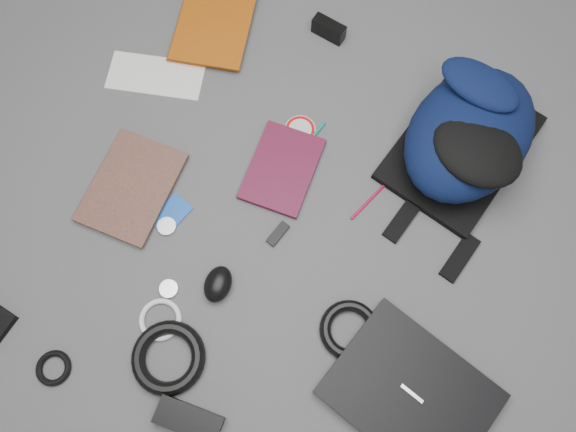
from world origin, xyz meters
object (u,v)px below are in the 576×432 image
(comic_book, at_px, (98,174))
(power_brick, at_px, (189,420))
(textbook_red, at_px, (178,19))
(mouse, at_px, (218,284))
(compact_camera, at_px, (329,29))
(dvd_case, at_px, (282,169))
(laptop, at_px, (410,394))
(backpack, at_px, (470,134))

(comic_book, xyz_separation_m, power_brick, (0.44, -0.44, 0.01))
(textbook_red, distance_m, mouse, 0.73)
(compact_camera, bearing_deg, mouse, -79.01)
(compact_camera, bearing_deg, dvd_case, -74.90)
(dvd_case, bearing_deg, comic_book, -157.90)
(laptop, height_order, compact_camera, compact_camera)
(textbook_red, xyz_separation_m, mouse, (0.38, -0.63, 0.01))
(comic_book, height_order, power_brick, power_brick)
(dvd_case, xyz_separation_m, mouse, (-0.03, -0.32, 0.01))
(backpack, relative_size, comic_book, 1.64)
(laptop, distance_m, comic_book, 0.89)
(dvd_case, distance_m, mouse, 0.32)
(laptop, relative_size, power_brick, 2.34)
(backpack, height_order, mouse, backpack)
(laptop, relative_size, mouse, 3.87)
(compact_camera, distance_m, power_brick, 1.02)
(backpack, height_order, textbook_red, backpack)
(laptop, bearing_deg, dvd_case, 156.78)
(comic_book, relative_size, compact_camera, 2.89)
(laptop, xyz_separation_m, mouse, (-0.48, 0.07, 0.01))
(textbook_red, bearing_deg, comic_book, -100.62)
(compact_camera, bearing_deg, comic_book, -112.41)
(comic_book, bearing_deg, dvd_case, 23.95)
(laptop, height_order, mouse, mouse)
(power_brick, bearing_deg, backpack, 65.05)
(power_brick, bearing_deg, laptop, 26.56)
(mouse, bearing_deg, power_brick, -82.53)
(laptop, distance_m, dvd_case, 0.60)
(comic_book, distance_m, dvd_case, 0.45)
(compact_camera, height_order, mouse, compact_camera)
(backpack, distance_m, compact_camera, 0.47)
(laptop, height_order, power_brick, power_brick)
(dvd_case, distance_m, power_brick, 0.61)
(dvd_case, relative_size, mouse, 2.52)
(laptop, distance_m, mouse, 0.49)
(compact_camera, bearing_deg, power_brick, -75.73)
(dvd_case, relative_size, power_brick, 1.53)
(backpack, relative_size, mouse, 4.92)
(power_brick, bearing_deg, mouse, 100.11)
(dvd_case, xyz_separation_m, power_brick, (0.02, -0.61, 0.01))
(laptop, relative_size, compact_camera, 3.74)
(comic_book, height_order, compact_camera, compact_camera)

